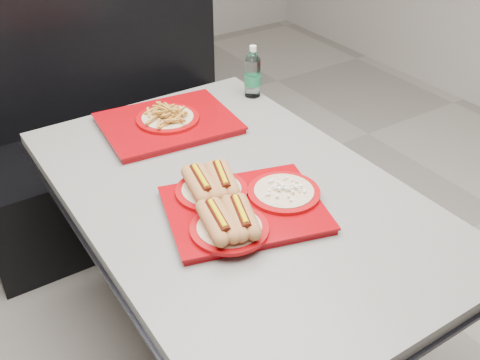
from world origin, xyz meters
TOP-DOWN VIEW (x-y plane):
  - ground at (0.00, 0.00)m, footprint 6.00×6.00m
  - diner_table at (0.00, 0.00)m, footprint 0.92×1.42m
  - booth_bench at (0.00, 1.09)m, footprint 1.30×0.57m
  - tray_near at (-0.06, -0.11)m, footprint 0.51×0.44m
  - tray_far at (0.01, 0.46)m, footprint 0.49×0.40m
  - water_bottle at (0.41, 0.51)m, footprint 0.06×0.06m

SIDE VIEW (x-z plane):
  - ground at x=0.00m, z-range 0.00..0.00m
  - booth_bench at x=0.00m, z-range -0.27..1.08m
  - diner_table at x=0.00m, z-range 0.21..0.96m
  - tray_far at x=0.01m, z-range 0.73..0.82m
  - tray_near at x=-0.06m, z-range 0.74..0.83m
  - water_bottle at x=0.41m, z-range 0.74..0.94m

